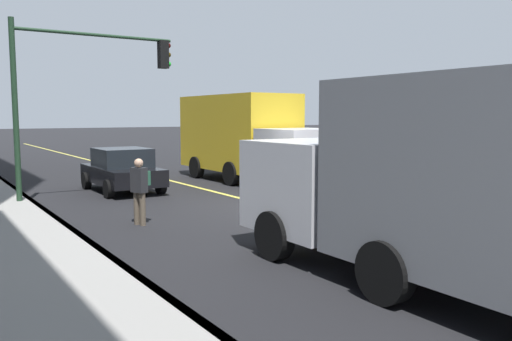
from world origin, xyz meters
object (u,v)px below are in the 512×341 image
(car_black, at_px, (122,170))
(truck_gray, at_px, (472,185))
(traffic_light_mast, at_px, (84,78))
(car_red, at_px, (462,189))
(truck_yellow, at_px, (248,137))
(pedestrian_with_backpack, at_px, (140,187))

(car_black, distance_m, truck_gray, 13.19)
(truck_gray, xyz_separation_m, traffic_light_mast, (11.91, 2.02, 2.07))
(car_black, xyz_separation_m, car_red, (-9.50, -5.44, 0.03))
(car_black, height_order, truck_yellow, truck_yellow)
(car_black, bearing_deg, truck_gray, -177.88)
(truck_yellow, bearing_deg, car_black, 88.37)
(truck_yellow, bearing_deg, car_red, -177.51)
(traffic_light_mast, bearing_deg, car_black, -51.17)
(car_black, xyz_separation_m, truck_gray, (-13.15, -0.49, 0.91))
(traffic_light_mast, bearing_deg, truck_yellow, -80.56)
(truck_gray, bearing_deg, truck_yellow, -19.26)
(truck_gray, bearing_deg, car_black, 2.12)
(traffic_light_mast, bearing_deg, car_red, -139.86)
(truck_yellow, bearing_deg, truck_gray, 160.74)
(car_black, relative_size, car_red, 0.98)
(truck_yellow, bearing_deg, pedestrian_with_backpack, 130.23)
(truck_yellow, height_order, pedestrian_with_backpack, truck_yellow)
(pedestrian_with_backpack, bearing_deg, traffic_light_mast, 0.48)
(car_red, bearing_deg, pedestrian_with_backpack, 61.04)
(pedestrian_with_backpack, distance_m, traffic_light_mast, 5.24)
(car_red, bearing_deg, truck_gray, 126.35)
(truck_yellow, distance_m, traffic_light_mast, 6.93)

